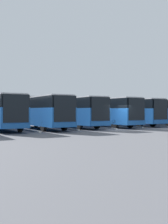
% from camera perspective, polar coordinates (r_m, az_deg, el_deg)
% --- Properties ---
extents(ground_plane, '(600.00, 600.00, 0.00)m').
position_cam_1_polar(ground_plane, '(28.54, 7.19, -3.63)').
color(ground_plane, '#5B5B60').
extents(bus_1, '(2.66, 12.37, 3.40)m').
position_cam_1_polar(bus_1, '(39.71, 13.92, 0.15)').
color(bus_1, '#19519E').
rests_on(bus_1, ground_plane).
extents(curb_divider_1, '(0.38, 7.18, 0.15)m').
position_cam_1_polar(curb_divider_1, '(36.98, 13.64, -2.66)').
color(curb_divider_1, '#B2B2AD').
rests_on(curb_divider_1, ground_plane).
extents(bus_2, '(2.66, 12.37, 3.40)m').
position_cam_1_polar(bus_2, '(37.40, 8.60, 0.16)').
color(bus_2, '#19519E').
rests_on(bus_2, ground_plane).
extents(curb_divider_2, '(0.38, 7.18, 0.15)m').
position_cam_1_polar(curb_divider_2, '(34.71, 7.89, -2.84)').
color(curb_divider_2, '#B2B2AD').
rests_on(curb_divider_2, ground_plane).
extents(bus_3, '(2.66, 12.37, 3.40)m').
position_cam_1_polar(bus_3, '(34.33, 3.93, 0.16)').
color(bus_3, '#19519E').
rests_on(bus_3, ground_plane).
extents(curb_divider_3, '(0.38, 7.18, 0.15)m').
position_cam_1_polar(curb_divider_3, '(31.69, 2.75, -3.12)').
color(curb_divider_3, '#B2B2AD').
rests_on(curb_divider_3, ground_plane).
extents(bus_4, '(2.66, 12.37, 3.40)m').
position_cam_1_polar(bus_4, '(32.51, -2.59, 0.16)').
color(bus_4, '#19519E').
rests_on(bus_4, ground_plane).
extents(curb_divider_4, '(0.38, 7.18, 0.15)m').
position_cam_1_polar(curb_divider_4, '(29.97, -4.41, -3.30)').
color(curb_divider_4, '#B2B2AD').
rests_on(curb_divider_4, ground_plane).
extents(bus_5, '(2.66, 12.37, 3.40)m').
position_cam_1_polar(bus_5, '(30.20, -9.05, 0.17)').
color(bus_5, '#19519E').
rests_on(bus_5, ground_plane).
extents(curb_divider_5, '(0.38, 7.18, 0.15)m').
position_cam_1_polar(curb_divider_5, '(27.80, -11.62, -3.57)').
color(curb_divider_5, '#B2B2AD').
rests_on(curb_divider_5, ground_plane).
extents(station_building, '(33.09, 16.93, 4.32)m').
position_cam_1_polar(station_building, '(52.17, -11.49, 0.47)').
color(station_building, gray).
rests_on(station_building, ground_plane).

